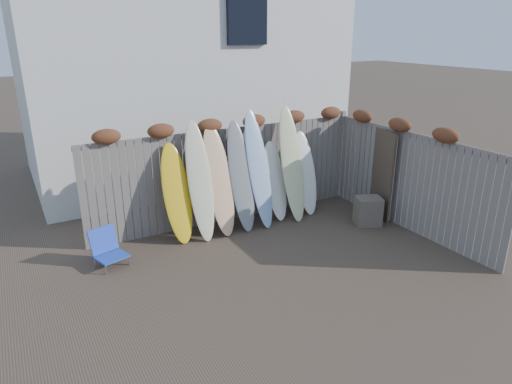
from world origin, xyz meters
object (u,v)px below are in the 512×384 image
wooden_crate (368,211)px  surfboard_0 (177,194)px  beach_chair (107,248)px  lattice_panel (376,172)px

wooden_crate → surfboard_0: surfboard_0 is taller
beach_chair → wooden_crate: bearing=-9.9°
wooden_crate → surfboard_0: (-3.72, 1.27, 0.64)m
lattice_panel → beach_chair: bearing=-171.1°
beach_chair → surfboard_0: surfboard_0 is taller
beach_chair → surfboard_0: (1.45, 0.37, 0.64)m
beach_chair → surfboard_0: 1.62m
beach_chair → lattice_panel: bearing=-4.7°
lattice_panel → surfboard_0: (-4.27, 0.84, -0.02)m
beach_chair → lattice_panel: 5.77m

